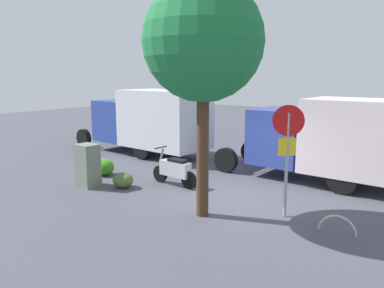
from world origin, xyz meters
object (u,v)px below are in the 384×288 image
motorcycle (175,170)px  stop_sign (287,144)px  street_tree (203,42)px  box_truck_far (149,119)px  box_truck_near (336,137)px  utility_cabinet (88,165)px  bike_rack_hoop (337,233)px

motorcycle → stop_sign: 4.15m
street_tree → box_truck_far: bearing=-37.1°
box_truck_near → utility_cabinet: (6.18, 4.99, -0.88)m
street_tree → bike_rack_hoop: 5.33m
motorcycle → stop_sign: stop_sign is taller
box_truck_far → street_tree: bearing=146.3°
box_truck_near → street_tree: 5.86m
street_tree → bike_rack_hoop: bearing=-163.7°
box_truck_far → motorcycle: box_truck_far is taller
motorcycle → bike_rack_hoop: motorcycle is taller
box_truck_far → bike_rack_hoop: (-9.34, 3.84, -1.60)m
stop_sign → bike_rack_hoop: stop_sign is taller
box_truck_far → motorcycle: size_ratio=3.92×
box_truck_near → box_truck_far: box_truck_far is taller
box_truck_near → bike_rack_hoop: 4.46m
box_truck_near → box_truck_far: 8.07m
box_truck_far → stop_sign: size_ratio=2.53×
stop_sign → utility_cabinet: 6.33m
motorcycle → utility_cabinet: size_ratio=1.33×
street_tree → bike_rack_hoop: street_tree is taller
bike_rack_hoop → utility_cabinet: bearing=7.7°
box_truck_near → stop_sign: 3.73m
motorcycle → street_tree: street_tree is taller
motorcycle → street_tree: (-2.20, 1.58, 3.74)m
motorcycle → box_truck_near: bearing=-137.7°
box_truck_near → utility_cabinet: 8.00m
box_truck_far → motorcycle: (-4.08, 3.16, -1.08)m
motorcycle → bike_rack_hoop: bearing=175.4°
stop_sign → motorcycle: bearing=-6.1°
box_truck_near → utility_cabinet: bearing=40.9°
box_truck_near → bike_rack_hoop: (-1.27, 3.98, -1.56)m
box_truck_near → stop_sign: size_ratio=2.46×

